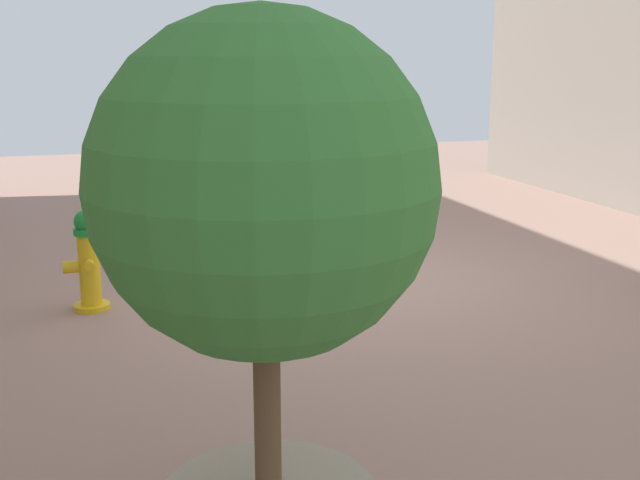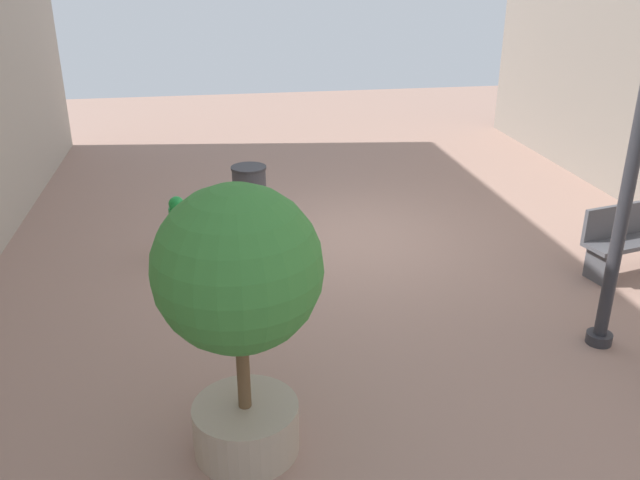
{
  "view_description": "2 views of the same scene",
  "coord_description": "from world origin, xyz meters",
  "px_view_note": "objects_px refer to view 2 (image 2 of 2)",
  "views": [
    {
      "loc": [
        2.45,
        7.26,
        2.21
      ],
      "look_at": [
        0.92,
        2.18,
        0.96
      ],
      "focal_mm": 44.09,
      "sensor_mm": 36.0,
      "label": 1
    },
    {
      "loc": [
        1.95,
        9.04,
        3.96
      ],
      "look_at": [
        0.72,
        1.74,
        0.77
      ],
      "focal_mm": 37.3,
      "sensor_mm": 36.0,
      "label": 2
    }
  ],
  "objects_px": {
    "fire_hydrant": "(178,227)",
    "bench_near": "(635,238)",
    "trash_bin": "(250,192)",
    "planter_tree": "(239,292)"
  },
  "relations": [
    {
      "from": "fire_hydrant",
      "to": "bench_near",
      "type": "distance_m",
      "value": 6.19
    },
    {
      "from": "fire_hydrant",
      "to": "bench_near",
      "type": "xyz_separation_m",
      "value": [
        -6.01,
        1.47,
        0.03
      ]
    },
    {
      "from": "fire_hydrant",
      "to": "bench_near",
      "type": "height_order",
      "value": "bench_near"
    },
    {
      "from": "bench_near",
      "to": "fire_hydrant",
      "type": "bearing_deg",
      "value": -13.78
    },
    {
      "from": "planter_tree",
      "to": "trash_bin",
      "type": "relative_size",
      "value": 2.8
    },
    {
      "from": "bench_near",
      "to": "planter_tree",
      "type": "bearing_deg",
      "value": 26.55
    },
    {
      "from": "fire_hydrant",
      "to": "trash_bin",
      "type": "height_order",
      "value": "fire_hydrant"
    },
    {
      "from": "planter_tree",
      "to": "trash_bin",
      "type": "xyz_separation_m",
      "value": [
        -0.43,
        -5.55,
        -1.1
      ]
    },
    {
      "from": "bench_near",
      "to": "trash_bin",
      "type": "height_order",
      "value": "bench_near"
    },
    {
      "from": "trash_bin",
      "to": "planter_tree",
      "type": "bearing_deg",
      "value": 85.61
    }
  ]
}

